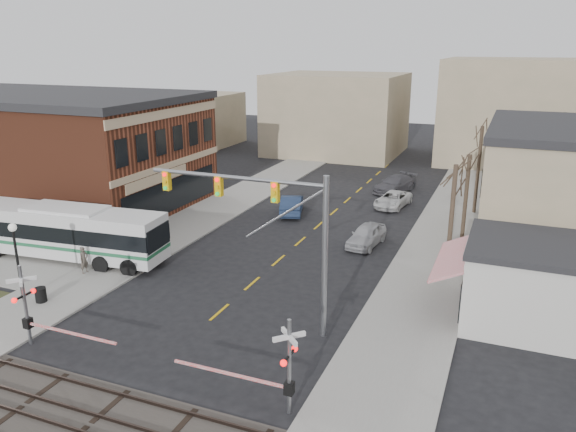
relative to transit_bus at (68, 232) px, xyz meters
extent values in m
plane|color=black|center=(12.82, -5.08, -1.92)|extent=(160.00, 160.00, 0.00)
cube|color=gray|center=(3.32, 14.92, -1.86)|extent=(5.00, 60.00, 0.12)
cube|color=gray|center=(22.32, 14.92, -1.86)|extent=(5.00, 60.00, 0.12)
cube|color=#332D28|center=(12.82, -13.08, -1.89)|extent=(160.00, 5.00, 0.06)
cube|color=#2D231E|center=(12.82, -12.60, -1.80)|extent=(160.00, 0.08, 0.14)
cube|color=#2D231E|center=(12.82, -11.16, -1.80)|extent=(160.00, 0.08, 0.14)
cube|color=#2D231E|center=(12.82, -13.56, -1.80)|extent=(160.00, 0.08, 0.14)
cube|color=brown|center=(-14.18, 10.92, 2.58)|extent=(30.00, 15.00, 9.00)
cube|color=#262628|center=(-14.18, 10.92, 7.38)|extent=(30.40, 15.40, 0.60)
cube|color=tan|center=(0.87, 10.92, 2.38)|extent=(0.10, 15.00, 0.50)
cube|color=tan|center=(0.87, 10.92, 6.48)|extent=(0.10, 15.00, 0.70)
cube|color=black|center=(0.87, 10.92, -0.12)|extent=(0.08, 13.00, 2.60)
cube|color=beige|center=(28.82, 1.92, 0.08)|extent=(8.00, 6.00, 4.00)
cube|color=#262628|center=(28.82, 1.92, 2.23)|extent=(8.20, 6.20, 0.30)
cube|color=red|center=(24.02, 1.92, 1.08)|extent=(1.68, 6.00, 0.87)
cylinder|color=#382B21|center=(23.32, 6.92, 1.58)|extent=(0.28, 0.28, 6.75)
cylinder|color=#382B21|center=(23.62, 12.92, 1.35)|extent=(0.28, 0.28, 6.30)
cylinder|color=#382B21|center=(23.82, 20.92, 1.80)|extent=(0.28, 0.28, 7.20)
cube|color=silver|center=(0.00, 0.00, 0.01)|extent=(13.42, 4.05, 2.96)
cube|color=black|center=(0.00, 0.00, 0.23)|extent=(13.46, 4.10, 0.99)
cube|color=#20623D|center=(0.00, 0.00, -0.65)|extent=(13.46, 4.10, 0.22)
cylinder|color=black|center=(0.00, 0.00, -1.37)|extent=(1.36, 2.95, 1.10)
cylinder|color=gray|center=(18.71, -3.32, 2.08)|extent=(0.28, 0.28, 8.00)
cylinder|color=gray|center=(14.11, -3.32, 5.58)|extent=(9.21, 0.20, 0.20)
cube|color=gold|center=(16.21, -3.32, 5.08)|extent=(0.35, 0.30, 1.00)
cube|color=gold|center=(13.21, -3.32, 5.08)|extent=(0.35, 0.30, 1.00)
cube|color=gold|center=(10.21, -3.32, 5.08)|extent=(0.35, 0.30, 1.00)
cylinder|color=gray|center=(6.10, -9.34, 0.08)|extent=(0.16, 0.16, 4.00)
cube|color=silver|center=(6.10, -9.34, 1.38)|extent=(1.00, 1.00, 0.18)
cube|color=silver|center=(6.10, -9.34, 1.38)|extent=(1.00, 1.00, 0.18)
sphere|color=#FF0C0C|center=(6.10, -9.89, 0.58)|extent=(0.26, 0.26, 0.26)
sphere|color=#FF0C0C|center=(6.10, -8.79, 0.58)|extent=(0.26, 0.26, 0.26)
cube|color=black|center=(6.10, -9.34, -0.82)|extent=(0.35, 0.35, 0.50)
cube|color=#FF0C0C|center=(8.70, -9.34, -0.82)|extent=(5.00, 0.10, 0.10)
cylinder|color=gray|center=(19.43, -9.53, 0.08)|extent=(0.16, 0.16, 4.00)
cube|color=silver|center=(19.43, -9.53, 1.38)|extent=(1.00, 1.00, 0.18)
cube|color=silver|center=(19.43, -9.53, 1.38)|extent=(1.00, 1.00, 0.18)
sphere|color=#FF0C0C|center=(19.43, -10.08, 0.58)|extent=(0.26, 0.26, 0.26)
sphere|color=#FF0C0C|center=(19.43, -8.98, 0.58)|extent=(0.26, 0.26, 0.26)
cube|color=black|center=(19.43, -9.53, -0.82)|extent=(0.35, 0.35, 0.50)
cube|color=#FF0C0C|center=(16.83, -9.53, -0.82)|extent=(5.00, 0.10, 0.10)
cylinder|color=black|center=(2.01, -5.91, 0.20)|extent=(0.14, 0.14, 3.99)
sphere|color=silver|center=(2.01, -5.91, 2.34)|extent=(0.44, 0.44, 0.44)
cylinder|color=black|center=(3.28, -5.84, -1.39)|extent=(0.60, 0.60, 0.81)
imported|color=#A3A3A8|center=(17.41, 9.95, -1.16)|extent=(2.25, 4.59, 1.51)
imported|color=#1D2C49|center=(9.67, 15.15, -1.12)|extent=(3.07, 5.11, 1.59)
imported|color=silver|center=(17.08, 20.35, -1.26)|extent=(2.84, 5.00, 1.31)
imported|color=#47464C|center=(16.16, 25.55, -1.14)|extent=(3.84, 5.76, 1.55)
imported|color=#544C43|center=(2.67, -1.70, -0.96)|extent=(0.45, 0.64, 1.68)
imported|color=#36395E|center=(1.46, 3.02, -0.89)|extent=(1.12, 1.09, 1.82)
camera|label=1|loc=(26.36, -26.66, 11.75)|focal=35.00mm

